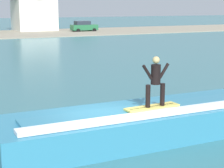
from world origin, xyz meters
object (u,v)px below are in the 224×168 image
object	(u,v)px
surfer	(156,79)
house_gabled_white	(33,5)
surfboard	(152,107)
wave_crest	(139,123)
car_far_shore	(84,26)

from	to	relation	value
surfer	house_gabled_white	world-z (taller)	house_gabled_white
surfboard	house_gabled_white	size ratio (longest dim) A/B	0.21
wave_crest	house_gabled_white	bearing A→B (deg)	79.34
surfer	house_gabled_white	size ratio (longest dim) A/B	0.18
wave_crest	car_far_shore	world-z (taller)	car_far_shore
car_far_shore	house_gabled_white	distance (m)	10.18
wave_crest	surfboard	bearing A→B (deg)	-59.10
wave_crest	car_far_shore	size ratio (longest dim) A/B	2.17
surfboard	wave_crest	bearing A→B (deg)	120.90
house_gabled_white	wave_crest	bearing A→B (deg)	-100.66
surfer	car_far_shore	bearing A→B (deg)	71.29
wave_crest	surfer	size ratio (longest dim) A/B	5.80
house_gabled_white	surfer	bearing A→B (deg)	-100.27
surfer	car_far_shore	size ratio (longest dim) A/B	0.37
surfboard	car_far_shore	xyz separation A→B (m)	(17.59, 51.66, -0.23)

